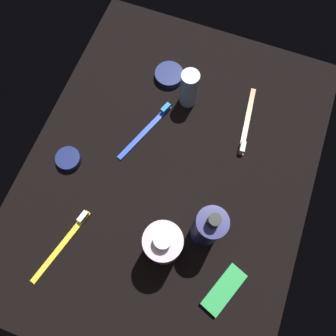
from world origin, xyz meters
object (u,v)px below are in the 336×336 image
Objects in this scene: bodywash_bottle at (163,244)px; deodorant_stick at (189,89)px; lotion_bottle at (208,228)px; snack_bar_green at (224,289)px; cream_tin_right at (69,159)px; cream_tin_left at (169,75)px; toothbrush_blue at (148,128)px; toothbrush_yellow at (64,242)px; toothbrush_brown at (247,124)px.

deodorant_stick is at bearing -168.93° from bodywash_bottle.
lotion_bottle is 14.08cm from snack_bar_green.
bodywash_bottle is 16.23cm from snack_bar_green.
cream_tin_right is at bearing -98.19° from lotion_bottle.
cream_tin_left reaches higher than snack_bar_green.
bodywash_bottle reaches higher than cream_tin_right.
snack_bar_green is 51.62cm from cream_tin_left.
toothbrush_blue is at bearing 1.10° from cream_tin_left.
snack_bar_green is (9.49, 7.41, -7.30)cm from lotion_bottle.
bodywash_bottle reaches higher than toothbrush_yellow.
toothbrush_yellow is at bearing -12.76° from toothbrush_blue.
toothbrush_brown is 2.54× the size of cream_tin_left.
bodywash_bottle reaches higher than toothbrush_blue.
toothbrush_brown is 37.73cm from snack_bar_green.
lotion_bottle is at bearing -121.07° from snack_bar_green.
cream_tin_left is 1.27× the size of cream_tin_right.
toothbrush_brown is 22.89cm from cream_tin_left.
deodorant_stick is 43.83cm from toothbrush_yellow.
toothbrush_brown is (-33.59, 8.53, -6.69)cm from bodywash_bottle.
toothbrush_blue is at bearing -114.67° from snack_bar_green.
lotion_bottle is 32.59cm from deodorant_stick.
cream_tin_right reaches higher than cream_tin_left.
toothbrush_brown is (1.58, 15.41, -4.66)cm from deodorant_stick.
bodywash_bottle is 2.91× the size of cream_tin_right.
toothbrush_yellow is 2.49× the size of cream_tin_left.
snack_bar_green is 44.15cm from cream_tin_right.
bodywash_bottle reaches higher than cream_tin_left.
cream_tin_left is 32.14cm from cream_tin_right.
toothbrush_brown and toothbrush_yellow have the same top height.
toothbrush_yellow is at bearing 22.71° from cream_tin_right.
toothbrush_blue is (-18.71, -20.19, -7.44)cm from lotion_bottle.
snack_bar_green is at bearing 44.38° from toothbrush_blue.
lotion_bottle is 9.10cm from bodywash_bottle.
deodorant_stick is at bearing -95.85° from toothbrush_brown.
bodywash_bottle is at bearing 18.77° from cream_tin_left.
deodorant_stick is (-29.36, -13.86, -2.79)cm from lotion_bottle.
lotion_bottle reaches higher than cream_tin_right.
toothbrush_blue reaches higher than snack_bar_green.
toothbrush_blue reaches higher than cream_tin_right.
toothbrush_brown is 23.56cm from toothbrush_blue.
bodywash_bottle is at bearing -14.25° from toothbrush_brown.
cream_tin_right is (-10.75, -27.34, -6.33)cm from bodywash_bottle.
lotion_bottle is 35.39cm from cream_tin_right.
toothbrush_brown is at bearing 74.37° from cream_tin_left.
toothbrush_yellow is at bearing -65.95° from lotion_bottle.
deodorant_stick is at bearing -154.74° from lotion_bottle.
lotion_bottle reaches higher than toothbrush_brown.
toothbrush_yellow is 18.51cm from cream_tin_right.
snack_bar_green is at bearing 94.36° from toothbrush_yellow.
deodorant_stick is 44.52cm from snack_bar_green.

